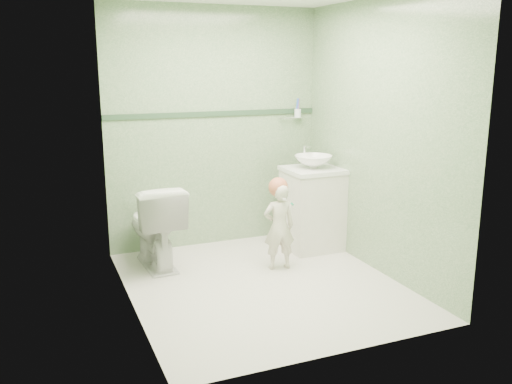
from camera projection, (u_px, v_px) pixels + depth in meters
name	position (u px, v px, depth m)	size (l,w,h in m)	color
ground	(263.00, 284.00, 4.71)	(2.50, 2.50, 0.00)	beige
room_shell	(263.00, 145.00, 4.44)	(2.50, 2.54, 2.40)	#688F65
trim_stripe	(215.00, 114.00, 5.52)	(2.20, 0.02, 0.05)	#2A452F
vanity	(312.00, 210.00, 5.56)	(0.52, 0.50, 0.80)	white
counter	(313.00, 170.00, 5.47)	(0.54, 0.52, 0.04)	white
basin	(313.00, 162.00, 5.45)	(0.37, 0.37, 0.13)	white
faucet	(305.00, 151.00, 5.60)	(0.03, 0.13, 0.18)	silver
cup_holder	(297.00, 113.00, 5.80)	(0.26, 0.07, 0.21)	silver
toilet	(155.00, 225.00, 5.07)	(0.44, 0.77, 0.78)	white
toddler	(279.00, 227.00, 5.00)	(0.29, 0.19, 0.80)	beige
hair_cap	(278.00, 187.00, 4.94)	(0.18, 0.18, 0.18)	#BB6242
teal_toothbrush	(292.00, 204.00, 4.84)	(0.11, 0.14, 0.08)	#0F9464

